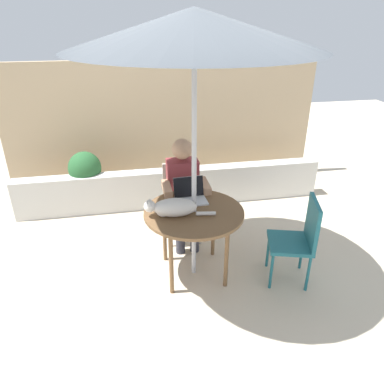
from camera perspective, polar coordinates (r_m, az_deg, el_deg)
name	(u,v)px	position (r m, az deg, el deg)	size (l,w,h in m)	color
ground_plane	(194,272)	(3.83, 0.28, -12.38)	(14.00, 14.00, 0.00)	beige
fence_back	(165,124)	(5.45, -4.31, 10.54)	(4.53, 0.08, 1.83)	tan
planter_wall_low	(173,187)	(4.94, -2.97, 0.72)	(4.08, 0.20, 0.52)	beige
patio_table	(194,217)	(3.46, 0.31, -3.92)	(0.95, 0.95, 0.72)	brown
patio_umbrella	(194,29)	(2.99, 0.39, 24.16)	(2.03, 2.03, 2.44)	#B7B7BC
chair_occupied	(182,195)	(4.17, -1.64, -0.52)	(0.40, 0.40, 0.87)	#B2A899
chair_empty	(300,235)	(3.60, 16.59, -6.53)	(0.50, 0.50, 0.87)	#1E606B
person_seated	(184,188)	(3.96, -1.32, 0.68)	(0.48, 0.48, 1.21)	maroon
laptop	(190,194)	(3.60, -0.29, -0.26)	(0.31, 0.27, 0.21)	silver
cat	(172,208)	(3.31, -3.12, -2.47)	(0.65, 0.23, 0.17)	silver
potted_plant_near_fence	(86,178)	(5.00, -16.25, 2.08)	(0.42, 0.42, 0.79)	#9E5138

